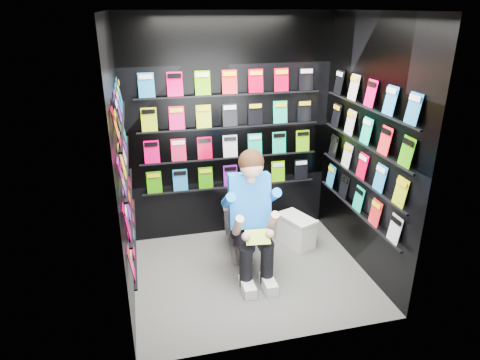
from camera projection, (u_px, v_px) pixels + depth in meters
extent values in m
plane|color=#5E5E5C|center=(251.00, 274.00, 4.53)|extent=(2.40, 2.40, 0.00)
plane|color=white|center=(254.00, 10.00, 3.55)|extent=(2.40, 2.40, 0.00)
cube|color=black|center=(229.00, 131.00, 4.94)|extent=(2.40, 0.04, 2.60)
cube|color=black|center=(288.00, 202.00, 3.14)|extent=(2.40, 0.04, 2.60)
cube|color=black|center=(121.00, 169.00, 3.77)|extent=(0.04, 2.00, 2.60)
cube|color=black|center=(367.00, 149.00, 4.30)|extent=(0.04, 2.00, 2.60)
imported|color=white|center=(240.00, 222.00, 4.84)|extent=(0.50, 0.79, 0.73)
cube|color=white|center=(296.00, 232.00, 5.05)|extent=(0.38, 0.49, 0.33)
cube|color=white|center=(297.00, 218.00, 4.98)|extent=(0.41, 0.52, 0.03)
cube|color=#25A018|center=(258.00, 237.00, 4.10)|extent=(0.25, 0.17, 0.10)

